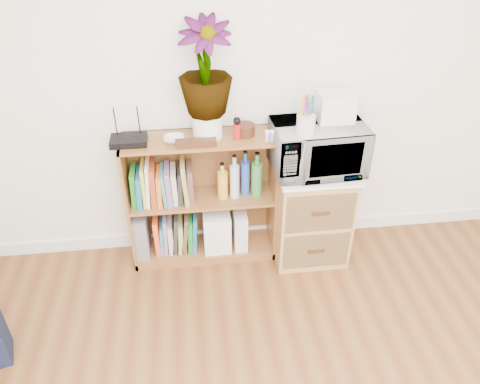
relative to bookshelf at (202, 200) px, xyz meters
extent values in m
cube|color=white|center=(0.35, 0.14, -0.42)|extent=(4.00, 0.02, 0.10)
cube|color=brown|center=(0.00, 0.00, 0.00)|extent=(1.00, 0.30, 0.95)
cube|color=#9E7542|center=(0.75, -0.08, -0.12)|extent=(0.50, 0.45, 0.70)
imported|color=silver|center=(0.75, -0.08, 0.40)|extent=(0.60, 0.42, 0.32)
cylinder|color=silver|center=(0.63, -0.20, 0.63)|extent=(0.11, 0.11, 0.12)
cube|color=silver|center=(0.86, -0.02, 0.65)|extent=(0.22, 0.19, 0.18)
cube|color=black|center=(-0.43, -0.02, 0.50)|extent=(0.22, 0.15, 0.04)
imported|color=silver|center=(-0.15, -0.03, 0.49)|extent=(0.13, 0.13, 0.03)
cylinder|color=white|center=(0.06, 0.02, 0.55)|extent=(0.19, 0.19, 0.16)
imported|color=#33722D|center=(0.06, 0.02, 0.92)|extent=(0.32, 0.32, 0.57)
cube|color=#35200E|center=(-0.02, -0.10, 0.50)|extent=(0.25, 0.06, 0.04)
cylinder|color=#A41714|center=(0.24, -0.04, 0.53)|extent=(0.05, 0.05, 0.10)
cylinder|color=#331A0D|center=(0.30, 0.01, 0.51)|extent=(0.12, 0.12, 0.07)
cube|color=#D67685|center=(0.45, -0.09, 0.51)|extent=(0.12, 0.04, 0.06)
cube|color=slate|center=(-0.44, 0.00, -0.24)|extent=(0.10, 0.27, 0.33)
cube|color=white|center=(0.04, -0.01, -0.25)|extent=(0.10, 0.25, 0.31)
cube|color=white|center=(0.14, -0.01, -0.26)|extent=(0.09, 0.24, 0.30)
cube|color=silver|center=(0.26, -0.01, -0.26)|extent=(0.09, 0.23, 0.29)
cube|color=#247D21|center=(-0.44, 0.00, 0.15)|extent=(0.04, 0.20, 0.25)
cube|color=#185B90|center=(-0.41, 0.00, 0.14)|extent=(0.04, 0.20, 0.23)
cube|color=yellow|center=(-0.38, 0.00, 0.17)|extent=(0.03, 0.20, 0.28)
cube|color=silver|center=(-0.35, 0.00, 0.18)|extent=(0.04, 0.20, 0.31)
cube|color=#9B351A|center=(-0.32, 0.00, 0.17)|extent=(0.04, 0.20, 0.29)
cube|color=#C76923|center=(-0.28, 0.00, 0.14)|extent=(0.04, 0.20, 0.23)
cube|color=teal|center=(-0.25, 0.00, 0.14)|extent=(0.03, 0.20, 0.24)
cube|color=slate|center=(-0.22, 0.00, 0.15)|extent=(0.04, 0.20, 0.26)
cube|color=beige|center=(-0.18, 0.00, 0.14)|extent=(0.04, 0.20, 0.23)
cube|color=black|center=(-0.14, 0.00, 0.15)|extent=(0.04, 0.20, 0.24)
cube|color=#9C8E48|center=(-0.11, 0.00, 0.17)|extent=(0.04, 0.20, 0.30)
cube|color=brown|center=(-0.07, 0.00, 0.15)|extent=(0.04, 0.20, 0.24)
cylinder|color=gold|center=(0.14, 0.00, 0.15)|extent=(0.07, 0.07, 0.26)
cylinder|color=silver|center=(0.22, 0.00, 0.18)|extent=(0.06, 0.06, 0.31)
cylinder|color=#2346A5|center=(0.30, 0.00, 0.18)|extent=(0.06, 0.06, 0.32)
cylinder|color=#308538|center=(0.37, 0.00, 0.18)|extent=(0.07, 0.07, 0.32)
cube|color=#F6522B|center=(-0.33, 0.00, -0.26)|extent=(0.04, 0.19, 0.29)
cube|color=teal|center=(-0.30, 0.00, -0.29)|extent=(0.03, 0.19, 0.23)
cube|color=slate|center=(-0.27, 0.00, -0.26)|extent=(0.04, 0.19, 0.29)
cube|color=beige|center=(-0.24, 0.00, -0.29)|extent=(0.04, 0.19, 0.23)
cube|color=#292929|center=(-0.20, 0.00, -0.26)|extent=(0.06, 0.19, 0.30)
cube|color=#ABB252|center=(-0.17, 0.00, -0.29)|extent=(0.04, 0.19, 0.24)
cube|color=brown|center=(-0.14, 0.00, -0.26)|extent=(0.07, 0.19, 0.29)
cube|color=#227A20|center=(-0.10, 0.00, -0.27)|extent=(0.04, 0.19, 0.27)
cube|color=#186293|center=(-0.07, 0.00, -0.26)|extent=(0.04, 0.19, 0.29)
camera|label=1|loc=(-0.06, -2.64, 1.85)|focal=35.00mm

